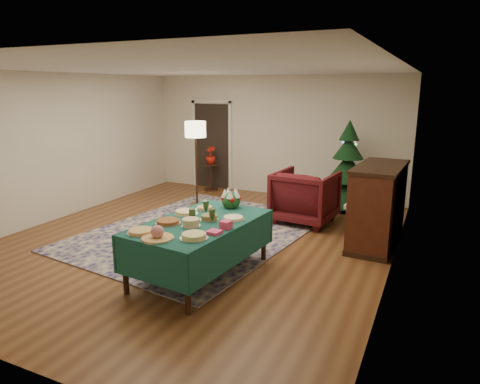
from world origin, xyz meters
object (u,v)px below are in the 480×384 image
at_px(floor_lamp, 195,135).
at_px(piano, 377,207).
at_px(buffet_table, 200,232).
at_px(armchair, 305,194).
at_px(side_table, 211,177).
at_px(potted_plant, 211,159).
at_px(gift_box, 226,225).
at_px(christmas_tree, 347,170).

relative_size(floor_lamp, piano, 1.16).
height_order(buffet_table, armchair, armchair).
xyz_separation_m(side_table, potted_plant, (0.00, -0.00, 0.45)).
bearing_deg(armchair, buffet_table, 84.17).
distance_m(armchair, piano, 1.50).
bearing_deg(piano, side_table, 152.60).
height_order(buffet_table, potted_plant, potted_plant).
distance_m(floor_lamp, piano, 3.92).
relative_size(buffet_table, side_table, 3.14).
relative_size(armchair, potted_plant, 2.56).
xyz_separation_m(gift_box, piano, (1.48, 2.30, -0.18)).
height_order(floor_lamp, piano, floor_lamp).
bearing_deg(gift_box, christmas_tree, 81.51).
distance_m(buffet_table, side_table, 4.86).
relative_size(gift_box, armchair, 0.11).
xyz_separation_m(armchair, potted_plant, (-2.78, 1.49, 0.24)).
distance_m(gift_box, christmas_tree, 4.23).
relative_size(floor_lamp, potted_plant, 4.25).
distance_m(gift_box, piano, 2.74).
height_order(buffet_table, christmas_tree, christmas_tree).
xyz_separation_m(floor_lamp, side_table, (-0.40, 1.34, -1.18)).
xyz_separation_m(gift_box, armchair, (0.13, 2.95, -0.27)).
bearing_deg(christmas_tree, floor_lamp, -159.51).
relative_size(armchair, christmas_tree, 0.59).
bearing_deg(floor_lamp, gift_box, -53.92).
relative_size(armchair, floor_lamp, 0.60).
relative_size(buffet_table, gift_box, 16.98).
bearing_deg(side_table, piano, -27.40).
bearing_deg(side_table, gift_box, -59.09).
relative_size(floor_lamp, side_table, 2.70).
xyz_separation_m(gift_box, potted_plant, (-2.66, 4.44, -0.04)).
distance_m(floor_lamp, christmas_tree, 3.15).
distance_m(potted_plant, christmas_tree, 3.29).
bearing_deg(floor_lamp, side_table, 106.58).
relative_size(floor_lamp, christmas_tree, 0.97).
bearing_deg(christmas_tree, potted_plant, 175.45).
bearing_deg(buffet_table, gift_box, -15.53).
xyz_separation_m(gift_box, side_table, (-2.66, 4.44, -0.49)).
xyz_separation_m(armchair, side_table, (-2.78, 1.49, -0.21)).
xyz_separation_m(gift_box, floor_lamp, (-2.26, 3.10, 0.69)).
bearing_deg(buffet_table, christmas_tree, 75.29).
height_order(buffet_table, side_table, buffet_table).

